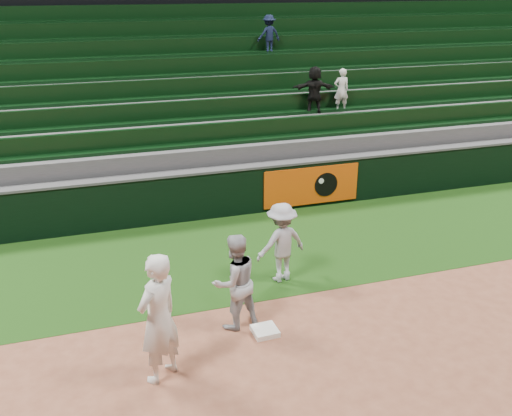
{
  "coord_description": "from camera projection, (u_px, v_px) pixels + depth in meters",
  "views": [
    {
      "loc": [
        -2.62,
        -7.81,
        5.55
      ],
      "look_at": [
        0.62,
        2.3,
        1.3
      ],
      "focal_mm": 40.0,
      "sensor_mm": 36.0,
      "label": 1
    }
  ],
  "objects": [
    {
      "name": "ground",
      "position": [
        263.0,
        331.0,
        9.71
      ],
      "size": [
        70.0,
        70.0,
        0.0
      ],
      "primitive_type": "plane",
      "color": "brown",
      "rests_on": "ground"
    },
    {
      "name": "foul_grass",
      "position": [
        219.0,
        255.0,
        12.36
      ],
      "size": [
        36.0,
        4.2,
        0.01
      ],
      "primitive_type": "cube",
      "color": "#14350D",
      "rests_on": "ground"
    },
    {
      "name": "base_coach",
      "position": [
        281.0,
        243.0,
        11.06
      ],
      "size": [
        1.14,
        0.8,
        1.61
      ],
      "primitive_type": "imported",
      "rotation": [
        0.0,
        0.0,
        3.35
      ],
      "color": "#A2A4B0",
      "rests_on": "foul_grass"
    },
    {
      "name": "first_baseman",
      "position": [
        158.0,
        318.0,
        8.21
      ],
      "size": [
        0.89,
        0.84,
        2.04
      ],
      "primitive_type": "imported",
      "rotation": [
        0.0,
        0.0,
        3.81
      ],
      "color": "white",
      "rests_on": "ground"
    },
    {
      "name": "baserunner",
      "position": [
        235.0,
        282.0,
        9.55
      ],
      "size": [
        0.97,
        0.84,
        1.7
      ],
      "primitive_type": "imported",
      "rotation": [
        0.0,
        0.0,
        3.4
      ],
      "color": "#A6A9B0",
      "rests_on": "ground"
    },
    {
      "name": "field_wall",
      "position": [
        197.0,
        194.0,
        14.08
      ],
      "size": [
        36.0,
        0.45,
        1.25
      ],
      "color": "black",
      "rests_on": "ground"
    },
    {
      "name": "first_base",
      "position": [
        265.0,
        331.0,
        9.62
      ],
      "size": [
        0.42,
        0.42,
        0.09
      ],
      "primitive_type": "cube",
      "rotation": [
        0.0,
        0.0,
        0.03
      ],
      "color": "white",
      "rests_on": "ground"
    },
    {
      "name": "stadium_seating",
      "position": [
        168.0,
        119.0,
        17.01
      ],
      "size": [
        36.0,
        5.95,
        4.85
      ],
      "color": "#3D3D40",
      "rests_on": "ground"
    }
  ]
}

